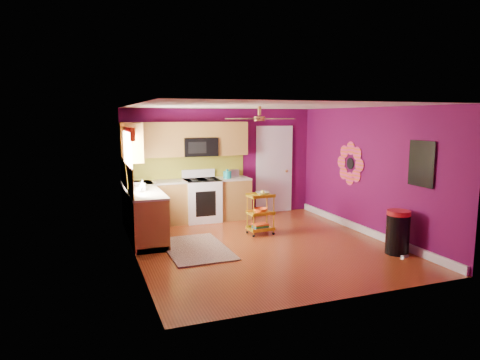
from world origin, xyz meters
name	(u,v)px	position (x,y,z in m)	size (l,w,h in m)	color
ground	(263,245)	(0.00, 0.00, 0.00)	(5.00, 5.00, 0.00)	maroon
room_envelope	(265,156)	(0.03, 0.00, 1.63)	(4.54, 5.04, 2.52)	#5C0A42
lower_cabinets	(170,207)	(-1.35, 1.82, 0.43)	(2.81, 2.31, 0.94)	olive
electric_range	(202,200)	(-0.55, 2.17, 0.48)	(0.76, 0.66, 1.13)	white
upper_cabinetry	(170,141)	(-1.24, 2.17, 1.80)	(2.80, 2.30, 1.26)	olive
left_window	(128,149)	(-2.22, 1.05, 1.74)	(0.08, 1.35, 1.08)	white
panel_door	(274,170)	(1.35, 2.47, 1.02)	(0.95, 0.11, 2.15)	white
right_wall_art	(380,164)	(2.23, -0.34, 1.44)	(0.04, 2.74, 1.04)	black
ceiling_fan	(259,118)	(0.00, 0.20, 2.29)	(1.01, 1.01, 0.26)	#BF8C3F
shag_rug	(196,249)	(-1.20, 0.18, 0.01)	(1.04, 1.70, 0.02)	#321710
rolling_cart	(261,212)	(0.25, 0.70, 0.45)	(0.51, 0.38, 0.88)	gold
trash_can	(398,232)	(1.95, -1.24, 0.37)	(0.46, 0.47, 0.75)	black
teal_kettle	(227,175)	(0.04, 2.13, 1.02)	(0.18, 0.18, 0.21)	teal
toaster	(234,173)	(0.23, 2.25, 1.03)	(0.22, 0.15, 0.18)	beige
soap_bottle_a	(143,185)	(-1.97, 1.17, 1.04)	(0.09, 0.09, 0.20)	#EA3F72
soap_bottle_b	(142,185)	(-1.96, 1.28, 1.02)	(0.12, 0.12, 0.16)	white
counter_dish	(139,184)	(-1.97, 1.74, 0.97)	(0.23, 0.23, 0.06)	white
counter_cup	(139,190)	(-2.05, 1.01, 0.98)	(0.11, 0.11, 0.09)	white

